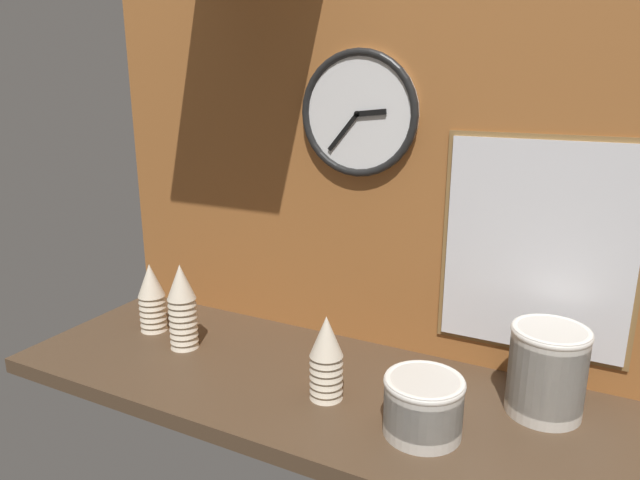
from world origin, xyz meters
The scene contains 9 objects.
ground_plane centered at (0.00, 0.00, -0.02)m, with size 1.60×0.56×0.04m, color #4C3826.
wall_tiled_back centered at (0.00, 0.27, 0.53)m, with size 1.60×0.03×1.05m.
cup_stack_left centered at (-0.42, -0.01, 0.12)m, with size 0.08×0.08×0.24m.
cup_stack_center_right centered at (0.04, -0.06, 0.10)m, with size 0.08×0.08×0.20m.
cup_stack_far_left centered at (-0.58, 0.04, 0.10)m, with size 0.08×0.08×0.20m.
bowl_stack_far_right centered at (0.49, 0.10, 0.10)m, with size 0.17×0.17×0.20m.
bowl_stack_right centered at (0.28, -0.09, 0.07)m, with size 0.17×0.17×0.13m.
wall_clock centered at (-0.02, 0.23, 0.63)m, with size 0.32×0.03×0.32m.
menu_board centered at (0.43, 0.24, 0.33)m, with size 0.44×0.01×0.52m.
Camera 1 is at (0.56, -1.11, 0.71)m, focal length 32.00 mm.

